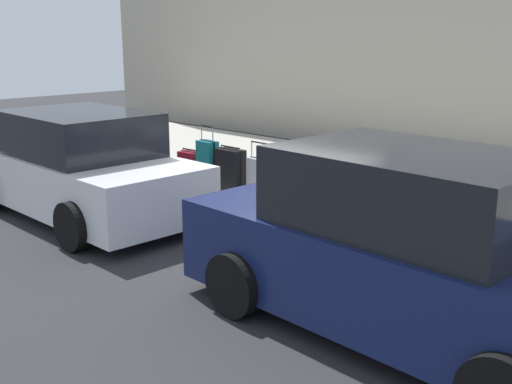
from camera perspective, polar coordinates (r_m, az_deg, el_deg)
name	(u,v)px	position (r m, az deg, el deg)	size (l,w,h in m)	color
ground_plane	(267,221)	(9.21, 0.97, -2.63)	(40.00, 40.00, 0.00)	#28282B
sidewalk_curb	(364,187)	(11.08, 9.84, 0.44)	(18.00, 5.00, 0.14)	#ADA89E
suitcase_silver_0	(505,230)	(7.75, 21.73, -3.25)	(0.50, 0.22, 0.91)	#9EA0A8
suitcase_black_1	(458,224)	(8.06, 17.94, -2.78)	(0.50, 0.19, 0.74)	black
suitcase_teal_2	(412,208)	(8.25, 14.06, -1.38)	(0.50, 0.22, 0.80)	#0F606B
suitcase_maroon_3	(376,202)	(8.62, 10.88, -0.93)	(0.47, 0.24, 0.83)	maroon
suitcase_navy_4	(343,191)	(8.95, 7.92, 0.13)	(0.47, 0.23, 0.80)	navy
suitcase_red_5	(312,189)	(9.23, 5.13, 0.27)	(0.36, 0.23, 0.82)	red
suitcase_olive_6	(287,183)	(9.59, 2.81, 0.83)	(0.48, 0.21, 0.85)	#59601E
suitcase_silver_7	(260,177)	(9.95, 0.35, 1.34)	(0.44, 0.20, 0.89)	#9EA0A8
suitcase_black_8	(231,170)	(10.28, -2.33, 1.98)	(0.51, 0.25, 0.76)	black
suitcase_teal_9	(208,163)	(10.66, -4.42, 2.60)	(0.38, 0.25, 1.05)	#0F606B
suitcase_maroon_10	(190,166)	(11.06, -6.04, 2.33)	(0.40, 0.26, 0.58)	maroon
fire_hydrant	(156,151)	(11.83, -9.05, 3.73)	(0.39, 0.21, 0.79)	red
bollard_post	(133,147)	(12.16, -11.12, 4.01)	(0.15, 0.15, 0.86)	brown
parked_car_navy_0	(407,252)	(5.75, 13.62, -5.30)	(4.39, 2.07, 1.70)	#141E4C
parked_car_white_1	(82,168)	(9.63, -15.59, 2.12)	(4.25, 2.06, 1.57)	silver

